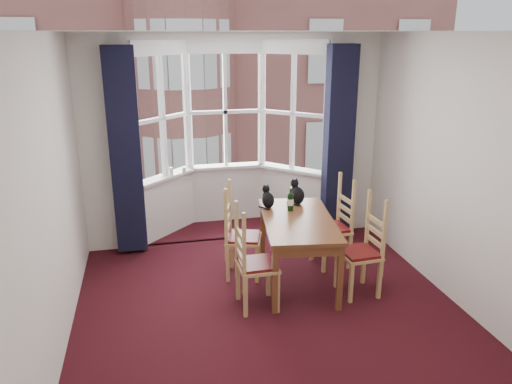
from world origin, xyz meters
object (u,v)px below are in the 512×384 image
object	(u,v)px
dining_table	(298,226)
chair_left_near	(249,266)
wine_bottle	(290,201)
candle_short	(184,171)
cat_left	(268,199)
cat_right	(297,194)
chair_right_near	(367,253)
chair_left_far	(236,238)
candle_tall	(171,171)
chair_right_far	(338,228)

from	to	relation	value
dining_table	chair_left_near	bearing A→B (deg)	-145.73
wine_bottle	candle_short	bearing A→B (deg)	125.86
wine_bottle	cat_left	bearing A→B (deg)	142.95
cat_right	wine_bottle	world-z (taller)	cat_right
chair_right_near	chair_left_near	bearing A→B (deg)	-178.06
chair_left_near	chair_left_far	size ratio (longest dim) A/B	1.00
chair_right_near	wine_bottle	distance (m)	1.06
chair_left_near	chair_left_far	bearing A→B (deg)	89.95
cat_left	candle_tall	world-z (taller)	cat_left
chair_left_far	chair_right_near	size ratio (longest dim) A/B	1.00
dining_table	chair_right_far	bearing A→B (deg)	28.32
chair_right_far	candle_short	distance (m)	2.35
chair_left_near	candle_tall	world-z (taller)	candle_tall
dining_table	candle_tall	distance (m)	2.24
cat_right	chair_left_far	bearing A→B (deg)	-165.32
chair_right_far	cat_left	size ratio (longest dim) A/B	3.29
chair_left_far	cat_right	bearing A→B (deg)	14.68
dining_table	cat_left	distance (m)	0.55
chair_left_near	wine_bottle	xyz separation A→B (m)	(0.65, 0.73, 0.43)
chair_right_near	cat_right	xyz separation A→B (m)	(-0.53, 0.93, 0.43)
chair_left_far	wine_bottle	xyz separation A→B (m)	(0.65, -0.03, 0.43)
chair_left_near	cat_right	bearing A→B (deg)	50.19
chair_right_far	candle_tall	distance (m)	2.47
chair_left_far	cat_left	size ratio (longest dim) A/B	3.29
dining_table	chair_left_near	world-z (taller)	chair_left_near
dining_table	candle_short	bearing A→B (deg)	121.79
dining_table	chair_right_far	size ratio (longest dim) A/B	1.68
chair_left_far	chair_right_far	world-z (taller)	same
cat_right	cat_left	bearing A→B (deg)	-170.31
chair_right_near	candle_short	xyz separation A→B (m)	(-1.80, 2.23, 0.45)
chair_right_far	cat_left	world-z (taller)	cat_left
chair_right_far	cat_right	xyz separation A→B (m)	(-0.48, 0.18, 0.43)
dining_table	wine_bottle	xyz separation A→B (m)	(-0.01, 0.28, 0.22)
chair_right_near	candle_tall	bearing A→B (deg)	132.01
chair_right_near	cat_left	size ratio (longest dim) A/B	3.29
chair_right_far	wine_bottle	distance (m)	0.78
cat_left	wine_bottle	world-z (taller)	wine_bottle
chair_left_near	chair_left_far	distance (m)	0.76
cat_right	candle_short	distance (m)	1.83
cat_left	candle_short	xyz separation A→B (m)	(-0.89, 1.37, 0.03)
chair_left_far	chair_left_near	bearing A→B (deg)	-90.05
chair_right_far	wine_bottle	bearing A→B (deg)	-174.51
chair_right_near	candle_tall	size ratio (longest dim) A/B	7.95
candle_short	wine_bottle	bearing A→B (deg)	-54.14
chair_right_far	candle_short	size ratio (longest dim) A/B	9.38
cat_left	wine_bottle	distance (m)	0.29
wine_bottle	candle_tall	bearing A→B (deg)	130.63
cat_left	chair_right_far	bearing A→B (deg)	-7.38
dining_table	chair_left_far	xyz separation A→B (m)	(-0.66, 0.31, -0.21)
cat_right	dining_table	bearing A→B (deg)	-105.54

